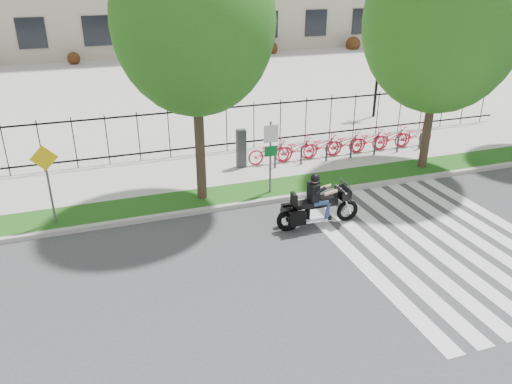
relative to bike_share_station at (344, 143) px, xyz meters
name	(u,v)px	position (x,y,z in m)	size (l,w,h in m)	color
ground	(282,273)	(-5.63, -7.20, -0.64)	(120.00, 120.00, 0.00)	#3B3B3D
curb	(235,206)	(-5.63, -3.10, -0.56)	(60.00, 0.20, 0.15)	#A4A29A
grass_verge	(228,195)	(-5.63, -2.25, -0.56)	(60.00, 1.50, 0.15)	#175014
sidewalk	(210,170)	(-5.63, 0.25, -0.56)	(60.00, 3.50, 0.15)	#A7A59C
plaza	(147,82)	(-5.63, 17.80, -0.59)	(80.00, 34.00, 0.10)	#A7A59C
crosswalk_stripes	(438,242)	(-0.80, -7.20, -0.63)	(5.70, 8.00, 0.01)	silver
iron_fence	(198,131)	(-5.63, 2.00, 0.51)	(30.00, 0.06, 2.00)	black
lamp_post_right	(379,56)	(4.37, 4.80, 2.57)	(1.06, 0.70, 4.25)	black
street_tree_1	(194,22)	(-6.53, -2.25, 5.13)	(4.84, 4.84, 8.42)	#33231C
street_tree_2	(443,22)	(2.24, -2.25, 4.86)	(5.52, 5.52, 8.53)	#33231C
bike_share_station	(344,143)	(0.00, 0.00, 0.00)	(8.90, 0.86, 1.50)	#2D2D33
sign_pole_regulatory	(271,148)	(-4.23, -2.62, 1.10)	(0.50, 0.09, 2.50)	#59595B
sign_pole_warning	(47,174)	(-11.16, -2.62, 1.10)	(0.78, 0.09, 2.49)	#59595B
motorcycle_rider	(318,205)	(-3.63, -5.11, 0.05)	(2.69, 0.79, 2.08)	black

